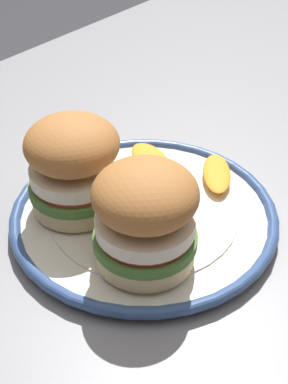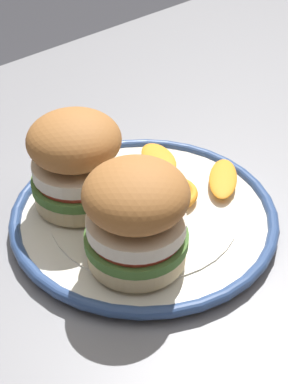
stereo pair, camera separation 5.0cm
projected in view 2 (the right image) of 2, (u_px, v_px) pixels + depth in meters
dining_table at (171, 258)px, 0.67m from camera, size 1.49×0.86×0.74m
dinner_plate at (144, 215)px, 0.58m from camera, size 0.28×0.28×0.02m
sandwich_half_left at (136, 215)px, 0.49m from camera, size 0.11×0.11×0.10m
sandwich_half_right at (76, 160)px, 0.55m from camera, size 0.10×0.10×0.10m
orange_peel_curled at (172, 193)px, 0.59m from camera, size 0.07×0.07×0.01m
orange_peel_strip_long at (223, 178)px, 0.61m from camera, size 0.08×0.07×0.01m
orange_peel_strip_short at (159, 158)px, 0.64m from camera, size 0.06×0.07×0.01m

